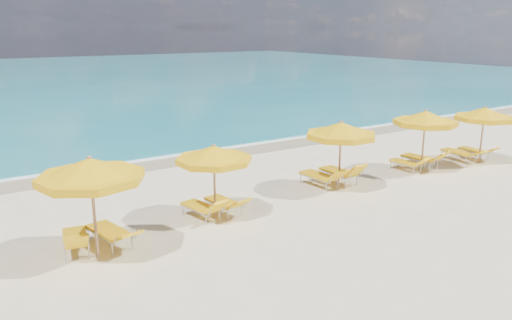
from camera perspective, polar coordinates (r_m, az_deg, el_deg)
ground_plane at (r=15.95m, az=2.93°, el=-5.34°), size 120.00×120.00×0.00m
ocean at (r=61.01m, az=-24.69°, el=8.40°), size 120.00×80.00×0.30m
wet_sand_band at (r=22.10m, az=-8.32°, el=0.31°), size 120.00×2.60×0.01m
foam_line at (r=22.81m, az=-9.16°, el=0.73°), size 120.00×1.20×0.03m
whitecap_near at (r=29.77m, az=-26.88°, el=2.62°), size 14.00×0.36×0.05m
whitecap_far at (r=40.21m, az=-7.88°, el=6.90°), size 18.00×0.30×0.05m
umbrella_3 at (r=12.47m, az=-18.40°, el=-1.20°), size 2.90×2.90×2.61m
umbrella_4 at (r=14.51m, az=-4.84°, el=0.58°), size 2.85×2.85×2.27m
umbrella_5 at (r=17.29m, az=9.69°, el=3.31°), size 3.16×3.16×2.47m
umbrella_6 at (r=20.40m, az=18.80°, el=4.51°), size 2.62×2.62×2.47m
umbrella_7 at (r=22.67m, az=24.65°, el=4.76°), size 2.50×2.50×2.40m
lounger_3_left at (r=13.58m, az=-19.89°, el=-8.99°), size 0.89×1.80×0.86m
lounger_3_right at (r=13.66m, az=-16.28°, el=-8.50°), size 1.01×2.04×0.73m
lounger_4_left at (r=15.01m, az=-6.22°, el=-5.88°), size 0.88×1.74×0.80m
lounger_4_right at (r=15.35m, az=-3.65°, el=-5.35°), size 0.77×1.78×0.73m
lounger_5_left at (r=17.96m, az=7.31°, el=-2.31°), size 0.80×1.94×0.89m
lounger_5_right at (r=18.50m, az=9.49°, el=-1.85°), size 0.72×1.92×0.95m
lounger_6_left at (r=20.64m, az=16.81°, el=-0.66°), size 0.68×1.66×0.73m
lounger_6_right at (r=21.32m, az=18.30°, el=-0.19°), size 0.85×1.95×0.86m
lounger_7_left at (r=22.89m, az=22.19°, el=0.42°), size 0.65×1.91×0.70m
lounger_7_right at (r=23.73m, az=23.66°, el=0.70°), size 0.60×1.72×0.67m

